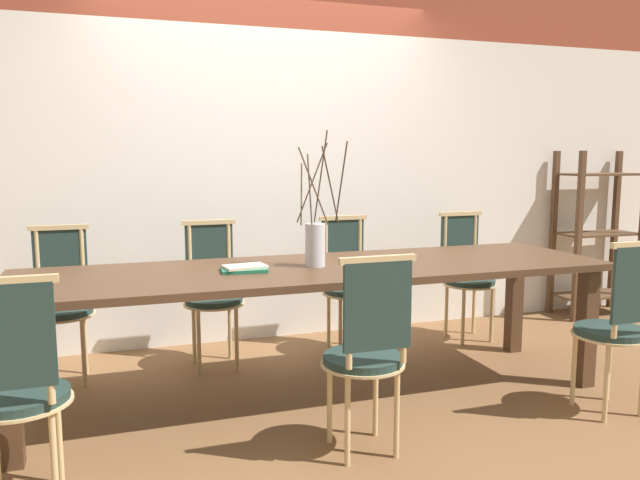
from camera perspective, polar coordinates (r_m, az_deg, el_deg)
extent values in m
plane|color=brown|center=(3.72, 0.00, -14.01)|extent=(16.00, 16.00, 0.00)
cube|color=white|center=(4.68, -4.94, 4.86)|extent=(12.00, 0.06, 2.29)
cube|color=#4C3321|center=(3.52, 0.00, -2.74)|extent=(3.34, 0.92, 0.04)
cube|color=#4C3321|center=(3.13, -26.56, -12.13)|extent=(0.09, 0.09, 0.72)
cube|color=#4C3321|center=(4.08, 23.18, -7.36)|extent=(0.09, 0.09, 0.72)
cube|color=#4C3321|center=(3.80, -25.09, -8.57)|extent=(0.09, 0.09, 0.72)
cube|color=#4C3321|center=(4.62, 17.33, -5.36)|extent=(0.09, 0.09, 0.72)
cylinder|color=#233833|center=(2.77, -25.73, -12.78)|extent=(0.37, 0.37, 0.04)
cylinder|color=tan|center=(2.78, -25.70, -13.24)|extent=(0.39, 0.39, 0.01)
cylinder|color=tan|center=(2.95, -22.75, -16.16)|extent=(0.03, 0.03, 0.43)
cylinder|color=tan|center=(2.74, -23.13, -18.17)|extent=(0.03, 0.03, 0.43)
cylinder|color=tan|center=(2.53, -23.59, -8.37)|extent=(0.03, 0.03, 0.49)
cube|color=#233833|center=(2.53, -26.57, -7.94)|extent=(0.31, 0.02, 0.39)
cube|color=tan|center=(2.49, -26.85, -3.36)|extent=(0.35, 0.03, 0.03)
cylinder|color=#233833|center=(2.95, 3.93, -10.76)|extent=(0.37, 0.37, 0.04)
cylinder|color=tan|center=(2.96, 3.93, -11.19)|extent=(0.39, 0.39, 0.01)
cylinder|color=tan|center=(3.09, 0.88, -14.41)|extent=(0.03, 0.03, 0.43)
cylinder|color=tan|center=(3.18, 5.11, -13.84)|extent=(0.03, 0.03, 0.43)
cylinder|color=tan|center=(2.89, 2.53, -16.12)|extent=(0.03, 0.03, 0.43)
cylinder|color=tan|center=(2.97, 7.03, -15.42)|extent=(0.03, 0.03, 0.43)
cylinder|color=tan|center=(2.69, 2.70, -6.77)|extent=(0.03, 0.03, 0.49)
cylinder|color=tan|center=(2.79, 7.70, -6.29)|extent=(0.03, 0.03, 0.49)
cube|color=#233833|center=(2.72, 5.30, -6.05)|extent=(0.31, 0.02, 0.39)
cube|color=tan|center=(2.69, 5.31, -1.78)|extent=(0.35, 0.03, 0.03)
cylinder|color=#233833|center=(3.72, 25.02, -7.55)|extent=(0.37, 0.37, 0.04)
cylinder|color=tan|center=(3.72, 24.99, -7.90)|extent=(0.39, 0.39, 0.01)
cylinder|color=tan|center=(3.79, 22.19, -10.77)|extent=(0.03, 0.03, 0.43)
cylinder|color=tan|center=(3.95, 24.89, -10.18)|extent=(0.03, 0.03, 0.43)
cylinder|color=tan|center=(3.62, 24.72, -11.78)|extent=(0.03, 0.03, 0.43)
cylinder|color=tan|center=(3.46, 25.49, -4.22)|extent=(0.03, 0.03, 0.49)
cube|color=#233833|center=(3.54, 27.08, -3.65)|extent=(0.31, 0.02, 0.39)
cube|color=tan|center=(3.51, 27.23, -0.35)|extent=(0.35, 0.03, 0.03)
cylinder|color=#233833|center=(4.10, -22.59, -6.02)|extent=(0.37, 0.37, 0.04)
cylinder|color=tan|center=(4.10, -22.58, -6.34)|extent=(0.39, 0.39, 0.01)
cylinder|color=tan|center=(4.04, -20.81, -9.56)|extent=(0.03, 0.03, 0.43)
cylinder|color=tan|center=(4.05, -24.25, -9.67)|extent=(0.03, 0.03, 0.43)
cylinder|color=tan|center=(4.27, -20.69, -8.62)|extent=(0.03, 0.03, 0.43)
cylinder|color=tan|center=(4.28, -23.94, -8.72)|extent=(0.03, 0.03, 0.43)
cylinder|color=tan|center=(4.19, -20.87, -1.97)|extent=(0.03, 0.03, 0.49)
cylinder|color=tan|center=(4.21, -24.39, -2.11)|extent=(0.03, 0.03, 0.49)
cube|color=#233833|center=(4.20, -22.65, -1.70)|extent=(0.31, 0.02, 0.39)
cube|color=tan|center=(4.17, -22.80, 1.07)|extent=(0.35, 0.03, 0.03)
cylinder|color=#233833|center=(4.13, -9.66, -5.42)|extent=(0.37, 0.37, 0.04)
cylinder|color=tan|center=(4.14, -9.65, -5.74)|extent=(0.39, 0.39, 0.01)
cylinder|color=tan|center=(4.10, -7.64, -8.86)|extent=(0.03, 0.03, 0.43)
cylinder|color=tan|center=(4.06, -11.02, -9.08)|extent=(0.03, 0.03, 0.43)
cylinder|color=tan|center=(4.32, -8.25, -7.97)|extent=(0.03, 0.03, 0.43)
cylinder|color=tan|center=(4.29, -11.45, -8.17)|extent=(0.03, 0.03, 0.43)
cylinder|color=tan|center=(4.25, -8.35, -1.41)|extent=(0.03, 0.03, 0.49)
cylinder|color=tan|center=(4.22, -11.82, -1.57)|extent=(0.03, 0.03, 0.49)
cube|color=#233833|center=(4.23, -10.09, -1.15)|extent=(0.31, 0.02, 0.39)
cube|color=tan|center=(4.20, -10.15, 1.60)|extent=(0.35, 0.03, 0.03)
cylinder|color=#233833|center=(4.37, 2.82, -4.57)|extent=(0.37, 0.37, 0.04)
cylinder|color=tan|center=(4.38, 2.81, -4.87)|extent=(0.39, 0.39, 0.01)
cylinder|color=tan|center=(4.37, 4.86, -7.76)|extent=(0.03, 0.03, 0.43)
cylinder|color=tan|center=(4.28, 1.87, -8.06)|extent=(0.03, 0.03, 0.43)
cylinder|color=tan|center=(4.58, 3.66, -7.00)|extent=(0.03, 0.03, 0.43)
cylinder|color=tan|center=(4.50, 0.80, -7.26)|extent=(0.03, 0.03, 0.43)
cylinder|color=tan|center=(4.52, 3.65, -0.80)|extent=(0.03, 0.03, 0.49)
cylinder|color=tan|center=(4.43, 0.54, -0.96)|extent=(0.03, 0.03, 0.49)
cube|color=#233833|center=(4.47, 2.09, -0.56)|extent=(0.31, 0.02, 0.39)
cube|color=tan|center=(4.44, 2.12, 2.05)|extent=(0.35, 0.03, 0.03)
cylinder|color=#233833|center=(4.80, 13.53, -3.67)|extent=(0.37, 0.37, 0.04)
cylinder|color=tan|center=(4.80, 13.52, -3.95)|extent=(0.39, 0.39, 0.01)
cylinder|color=tan|center=(4.81, 15.42, -6.53)|extent=(0.03, 0.03, 0.43)
cylinder|color=tan|center=(4.69, 12.96, -6.84)|extent=(0.03, 0.03, 0.43)
cylinder|color=tan|center=(5.01, 13.89, -5.92)|extent=(0.03, 0.03, 0.43)
cylinder|color=tan|center=(4.89, 11.49, -6.19)|extent=(0.03, 0.03, 0.43)
cylinder|color=tan|center=(4.95, 13.93, -0.25)|extent=(0.03, 0.03, 0.49)
cylinder|color=tan|center=(4.82, 11.33, -0.39)|extent=(0.03, 0.03, 0.49)
cube|color=#233833|center=(4.89, 12.63, -0.03)|extent=(0.31, 0.02, 0.39)
cube|color=tan|center=(4.86, 12.73, 2.36)|extent=(0.35, 0.03, 0.03)
cylinder|color=silver|center=(3.49, -0.45, -0.47)|extent=(0.11, 0.11, 0.24)
cylinder|color=#473828|center=(3.50, 0.06, 5.77)|extent=(0.06, 0.09, 0.52)
cylinder|color=#473828|center=(3.38, -0.60, 4.92)|extent=(0.16, 0.08, 0.43)
cylinder|color=#473828|center=(3.42, 0.96, 4.98)|extent=(0.15, 0.14, 0.43)
cylinder|color=#473828|center=(3.47, -1.71, 4.24)|extent=(0.06, 0.15, 0.34)
cylinder|color=#473828|center=(3.49, 1.95, 5.25)|extent=(0.05, 0.30, 0.46)
cylinder|color=#473828|center=(3.55, -0.73, 5.26)|extent=(0.18, 0.03, 0.45)
cylinder|color=#473828|center=(3.45, -0.95, 4.67)|extent=(0.01, 0.07, 0.39)
cube|color=#1E6B4C|center=(3.39, -6.98, -2.70)|extent=(0.26, 0.20, 0.02)
cube|color=beige|center=(3.39, -6.87, -2.43)|extent=(0.24, 0.17, 0.01)
cube|color=#513823|center=(5.54, 22.54, 0.21)|extent=(0.04, 0.04, 1.42)
cube|color=#513823|center=(5.78, 20.52, 0.60)|extent=(0.04, 0.04, 1.42)
cube|color=#513823|center=(6.22, 25.33, 0.82)|extent=(0.04, 0.04, 1.42)
cube|color=#513823|center=(5.97, 23.73, -4.60)|extent=(0.67, 0.31, 0.02)
cube|color=#513823|center=(5.88, 24.02, 0.53)|extent=(0.67, 0.31, 0.02)
cube|color=#513823|center=(5.84, 24.29, 5.50)|extent=(0.67, 0.31, 0.02)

